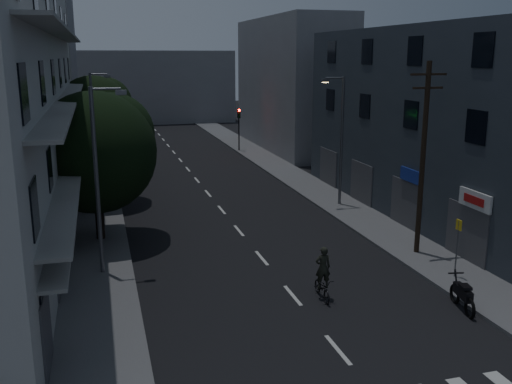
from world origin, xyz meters
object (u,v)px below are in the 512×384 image
cyclist (323,281)px  bus_stop_sign (458,238)px  utility_pole (423,155)px  motorcycle (463,296)px

cyclist → bus_stop_sign: bearing=5.6°
utility_pole → motorcycle: size_ratio=4.25×
motorcycle → cyclist: cyclist is taller
utility_pole → cyclist: utility_pole is taller
utility_pole → bus_stop_sign: (-0.11, -3.26, -2.98)m
motorcycle → bus_stop_sign: bearing=72.0°
utility_pole → cyclist: 8.33m
motorcycle → cyclist: size_ratio=0.98×
bus_stop_sign → motorcycle: bus_stop_sign is taller
utility_pole → bus_stop_sign: bearing=-91.9°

